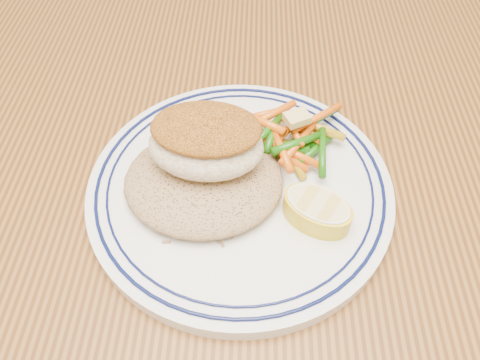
% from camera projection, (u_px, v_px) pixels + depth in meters
% --- Properties ---
extents(dining_table, '(1.50, 0.90, 0.75)m').
position_uv_depth(dining_table, '(201.00, 267.00, 0.49)').
color(dining_table, '#512D10').
rests_on(dining_table, ground).
extents(plate, '(0.28, 0.28, 0.02)m').
position_uv_depth(plate, '(240.00, 187.00, 0.43)').
color(plate, silver).
rests_on(plate, dining_table).
extents(rice_pilaf, '(0.14, 0.12, 0.03)m').
position_uv_depth(rice_pilaf, '(203.00, 178.00, 0.41)').
color(rice_pilaf, olive).
rests_on(rice_pilaf, plate).
extents(fish_fillet, '(0.10, 0.08, 0.05)m').
position_uv_depth(fish_fillet, '(206.00, 141.00, 0.39)').
color(fish_fillet, beige).
rests_on(fish_fillet, rice_pilaf).
extents(vegetable_pile, '(0.10, 0.10, 0.03)m').
position_uv_depth(vegetable_pile, '(289.00, 138.00, 0.44)').
color(vegetable_pile, '#B08912').
rests_on(vegetable_pile, plate).
extents(butter_pat, '(0.03, 0.03, 0.01)m').
position_uv_depth(butter_pat, '(297.00, 118.00, 0.43)').
color(butter_pat, '#DABF6A').
rests_on(butter_pat, vegetable_pile).
extents(lemon_wedge, '(0.08, 0.08, 0.02)m').
position_uv_depth(lemon_wedge, '(317.00, 210.00, 0.39)').
color(lemon_wedge, yellow).
rests_on(lemon_wedge, plate).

